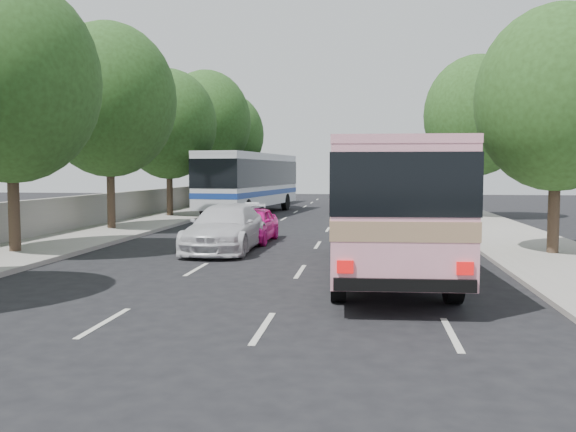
% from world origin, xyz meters
% --- Properties ---
extents(ground, '(120.00, 120.00, 0.00)m').
position_xyz_m(ground, '(0.00, 0.00, 0.00)').
color(ground, black).
rests_on(ground, ground).
extents(sidewalk_left, '(4.00, 90.00, 0.15)m').
position_xyz_m(sidewalk_left, '(-8.50, 20.00, 0.07)').
color(sidewalk_left, '#9E998E').
rests_on(sidewalk_left, ground).
extents(sidewalk_right, '(4.00, 90.00, 0.12)m').
position_xyz_m(sidewalk_right, '(8.50, 20.00, 0.06)').
color(sidewalk_right, '#9E998E').
rests_on(sidewalk_right, ground).
extents(low_wall, '(0.30, 90.00, 1.50)m').
position_xyz_m(low_wall, '(-10.30, 20.00, 0.90)').
color(low_wall, '#9E998E').
rests_on(low_wall, sidewalk_left).
extents(tree_left_b, '(5.70, 5.70, 8.88)m').
position_xyz_m(tree_left_b, '(-8.42, 5.94, 5.82)').
color(tree_left_b, '#38281E').
rests_on(tree_left_b, ground).
extents(tree_left_c, '(6.00, 6.00, 9.35)m').
position_xyz_m(tree_left_c, '(-8.62, 13.94, 6.12)').
color(tree_left_c, '#38281E').
rests_on(tree_left_c, ground).
extents(tree_left_d, '(5.52, 5.52, 8.60)m').
position_xyz_m(tree_left_d, '(-8.52, 21.94, 5.63)').
color(tree_left_d, '#38281E').
rests_on(tree_left_d, ground).
extents(tree_left_e, '(6.30, 6.30, 9.82)m').
position_xyz_m(tree_left_e, '(-8.42, 29.94, 6.43)').
color(tree_left_e, '#38281E').
rests_on(tree_left_e, ground).
extents(tree_left_f, '(5.88, 5.88, 9.16)m').
position_xyz_m(tree_left_f, '(-8.62, 37.94, 6.00)').
color(tree_left_f, '#38281E').
rests_on(tree_left_f, ground).
extents(tree_right_near, '(5.10, 5.10, 7.95)m').
position_xyz_m(tree_right_near, '(8.78, 7.94, 5.20)').
color(tree_right_near, '#38281E').
rests_on(tree_right_near, ground).
extents(tree_right_far, '(6.00, 6.00, 9.35)m').
position_xyz_m(tree_right_far, '(9.08, 23.94, 6.12)').
color(tree_right_far, '#38281E').
rests_on(tree_right_far, ground).
extents(pink_bus, '(3.17, 10.73, 3.39)m').
position_xyz_m(pink_bus, '(3.22, 4.00, 2.11)').
color(pink_bus, pink).
rests_on(pink_bus, ground).
extents(pink_taxi, '(1.70, 4.00, 1.35)m').
position_xyz_m(pink_taxi, '(-1.58, 10.72, 0.67)').
color(pink_taxi, '#FF16A4').
rests_on(pink_taxi, ground).
extents(white_pickup, '(2.25, 5.36, 1.55)m').
position_xyz_m(white_pickup, '(-2.00, 8.00, 0.77)').
color(white_pickup, silver).
rests_on(white_pickup, ground).
extents(tour_coach_front, '(4.40, 13.00, 3.82)m').
position_xyz_m(tour_coach_front, '(-4.51, 25.68, 2.30)').
color(tour_coach_front, silver).
rests_on(tour_coach_front, ground).
extents(tour_coach_rear, '(3.97, 13.12, 3.87)m').
position_xyz_m(tour_coach_rear, '(-6.30, 35.14, 2.33)').
color(tour_coach_rear, silver).
rests_on(tour_coach_rear, ground).
extents(taxi_roof_sign, '(0.56, 0.20, 0.18)m').
position_xyz_m(taxi_roof_sign, '(-1.58, 10.72, 1.44)').
color(taxi_roof_sign, silver).
rests_on(taxi_roof_sign, pink_taxi).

